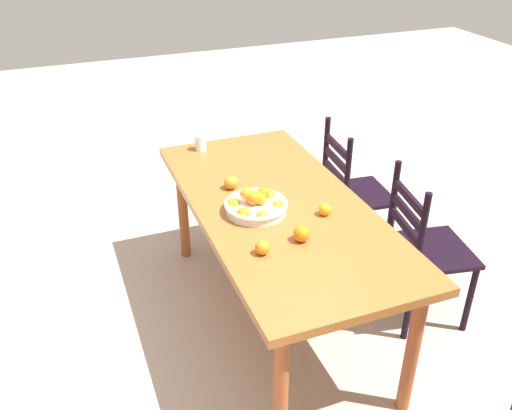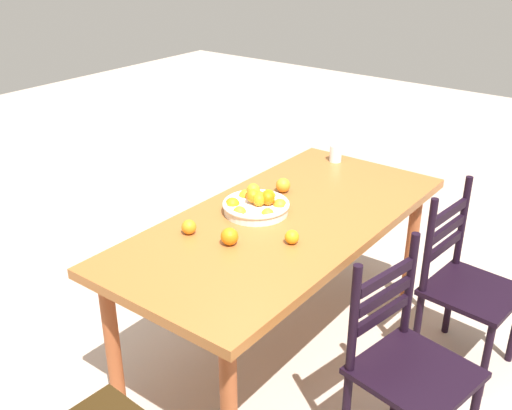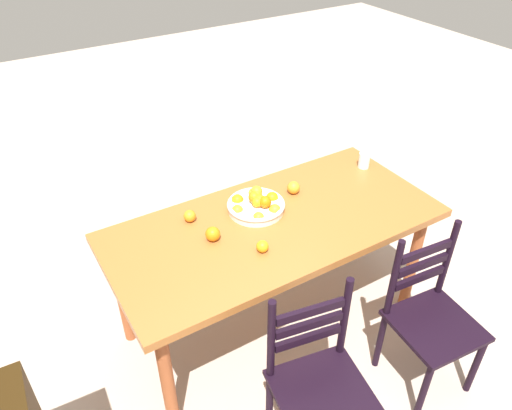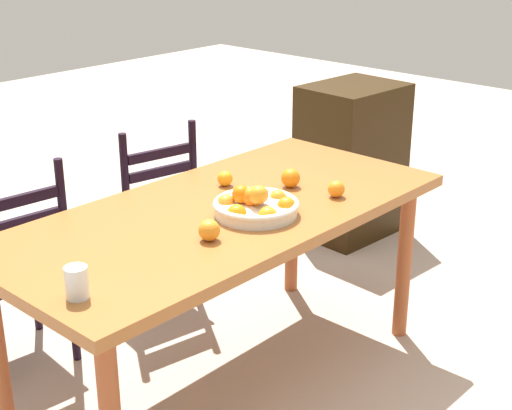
{
  "view_description": "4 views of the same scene",
  "coord_description": "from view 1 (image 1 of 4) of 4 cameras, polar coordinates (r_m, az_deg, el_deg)",
  "views": [
    {
      "loc": [
        2.3,
        -1.01,
        2.22
      ],
      "look_at": [
        0.04,
        -0.14,
        0.82
      ],
      "focal_mm": 38.96,
      "sensor_mm": 36.0,
      "label": 1
    },
    {
      "loc": [
        2.11,
        1.44,
        2.03
      ],
      "look_at": [
        0.04,
        -0.14,
        0.82
      ],
      "focal_mm": 42.05,
      "sensor_mm": 36.0,
      "label": 2
    },
    {
      "loc": [
        1.19,
        1.77,
        2.41
      ],
      "look_at": [
        0.04,
        -0.14,
        0.82
      ],
      "focal_mm": 34.51,
      "sensor_mm": 36.0,
      "label": 3
    },
    {
      "loc": [
        -1.92,
        -1.93,
        1.85
      ],
      "look_at": [
        0.04,
        -0.14,
        0.82
      ],
      "focal_mm": 53.65,
      "sensor_mm": 36.0,
      "label": 4
    }
  ],
  "objects": [
    {
      "name": "fruit_bowl",
      "position": [
        2.81,
        -0.06,
        0.05
      ],
      "size": [
        0.32,
        0.32,
        0.13
      ],
      "color": "silver",
      "rests_on": "dining_table"
    },
    {
      "name": "orange_loose_3",
      "position": [
        2.5,
        0.65,
        -4.39
      ],
      "size": [
        0.07,
        0.07,
        0.07
      ],
      "primitive_type": "sphere",
      "color": "orange",
      "rests_on": "dining_table"
    },
    {
      "name": "chair_near_window",
      "position": [
        3.75,
        9.8,
        1.18
      ],
      "size": [
        0.45,
        0.45,
        0.92
      ],
      "rotation": [
        0.0,
        0.0,
        3.05
      ],
      "color": "black",
      "rests_on": "ground"
    },
    {
      "name": "orange_loose_2",
      "position": [
        3.03,
        -2.6,
        2.32
      ],
      "size": [
        0.08,
        0.08,
        0.08
      ],
      "primitive_type": "sphere",
      "color": "orange",
      "rests_on": "dining_table"
    },
    {
      "name": "dining_table",
      "position": [
        2.94,
        2.29,
        -1.24
      ],
      "size": [
        1.83,
        0.86,
        0.78
      ],
      "color": "#9B5A28",
      "rests_on": "ground"
    },
    {
      "name": "chair_by_cabinet",
      "position": [
        3.24,
        16.84,
        -4.49
      ],
      "size": [
        0.49,
        0.49,
        0.93
      ],
      "rotation": [
        0.0,
        0.0,
        2.96
      ],
      "color": "black",
      "rests_on": "ground"
    },
    {
      "name": "ground_plane",
      "position": [
        3.36,
        2.04,
        -11.44
      ],
      "size": [
        12.0,
        12.0,
        0.0
      ],
      "primitive_type": "plane",
      "color": "#B5A090"
    },
    {
      "name": "drinking_glass",
      "position": [
        3.5,
        -5.72,
        6.39
      ],
      "size": [
        0.07,
        0.07,
        0.1
      ],
      "primitive_type": "cylinder",
      "color": "silver",
      "rests_on": "dining_table"
    },
    {
      "name": "orange_loose_1",
      "position": [
        2.59,
        4.7,
        -2.95
      ],
      "size": [
        0.08,
        0.08,
        0.08
      ],
      "primitive_type": "sphere",
      "color": "orange",
      "rests_on": "dining_table"
    },
    {
      "name": "orange_loose_0",
      "position": [
        2.81,
        7.08,
        -0.45
      ],
      "size": [
        0.06,
        0.06,
        0.06
      ],
      "primitive_type": "sphere",
      "color": "orange",
      "rests_on": "dining_table"
    }
  ]
}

